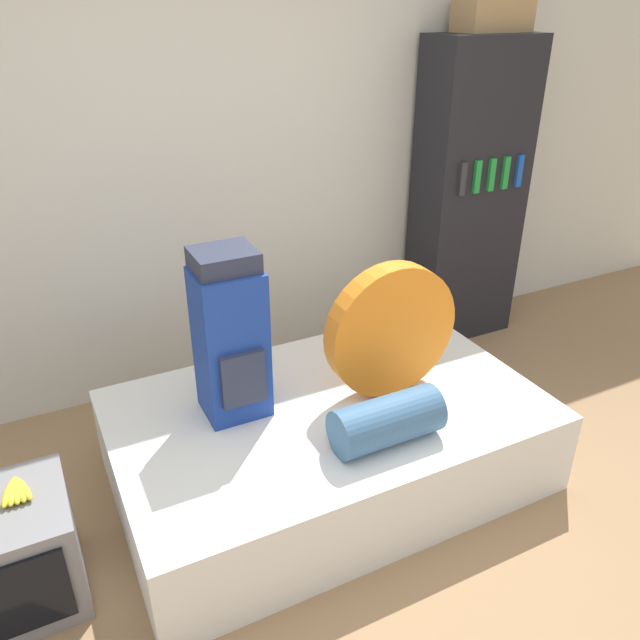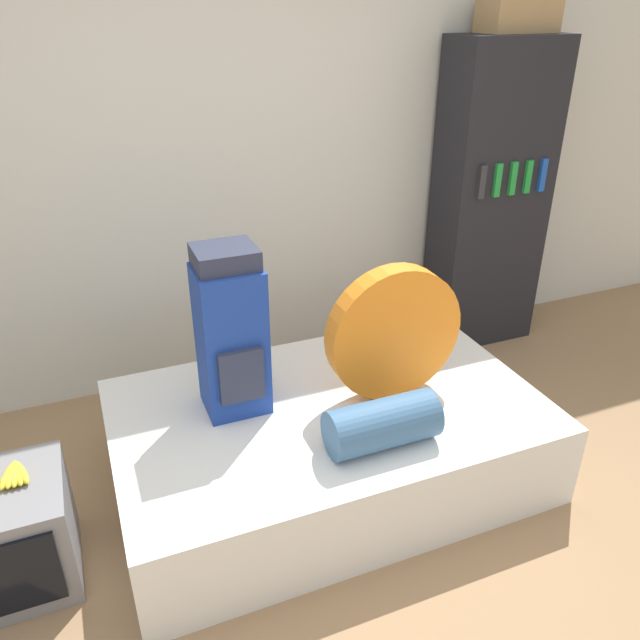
{
  "view_description": "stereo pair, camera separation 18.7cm",
  "coord_description": "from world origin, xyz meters",
  "views": [
    {
      "loc": [
        -0.94,
        -1.34,
        2.1
      ],
      "look_at": [
        0.13,
        0.79,
        0.87
      ],
      "focal_mm": 35.0,
      "sensor_mm": 36.0,
      "label": 1
    },
    {
      "loc": [
        -0.77,
        -1.42,
        2.1
      ],
      "look_at": [
        0.13,
        0.79,
        0.87
      ],
      "focal_mm": 35.0,
      "sensor_mm": 36.0,
      "label": 2
    }
  ],
  "objects": [
    {
      "name": "bed",
      "position": [
        0.17,
        0.79,
        0.21
      ],
      "size": [
        1.96,
        1.23,
        0.42
      ],
      "color": "white",
      "rests_on": "ground_plane"
    },
    {
      "name": "wall_back",
      "position": [
        0.0,
        1.98,
        1.3
      ],
      "size": [
        8.0,
        0.05,
        2.6
      ],
      "color": "silver",
      "rests_on": "ground_plane"
    },
    {
      "name": "sleeping_roll",
      "position": [
        0.26,
        0.43,
        0.52
      ],
      "size": [
        0.47,
        0.21,
        0.21
      ],
      "color": "#3D668E",
      "rests_on": "bed"
    },
    {
      "name": "bookshelf",
      "position": [
        1.68,
        1.75,
        0.96
      ],
      "size": [
        0.69,
        0.37,
        1.92
      ],
      "color": "black",
      "rests_on": "ground_plane"
    },
    {
      "name": "ground_plane",
      "position": [
        0.0,
        0.0,
        0.0
      ],
      "size": [
        16.0,
        16.0,
        0.0
      ],
      "primitive_type": "plane",
      "color": "#997551"
    },
    {
      "name": "backpack",
      "position": [
        -0.23,
        0.94,
        0.8
      ],
      "size": [
        0.28,
        0.29,
        0.77
      ],
      "color": "navy",
      "rests_on": "bed"
    },
    {
      "name": "television",
      "position": [
        -1.25,
        0.69,
        0.23
      ],
      "size": [
        0.51,
        0.49,
        0.45
      ],
      "color": "gray",
      "rests_on": "ground_plane"
    },
    {
      "name": "cardboard_box",
      "position": [
        1.74,
        1.78,
        2.01
      ],
      "size": [
        0.43,
        0.24,
        0.17
      ],
      "color": "#A88456",
      "rests_on": "bookshelf"
    },
    {
      "name": "banana_bunch",
      "position": [
        -1.16,
        0.75,
        0.47
      ],
      "size": [
        0.13,
        0.17,
        0.04
      ],
      "color": "yellow",
      "rests_on": "television"
    },
    {
      "name": "tent_bag",
      "position": [
        0.48,
        0.77,
        0.74
      ],
      "size": [
        0.65,
        0.11,
        0.65
      ],
      "color": "orange",
      "rests_on": "bed"
    }
  ]
}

